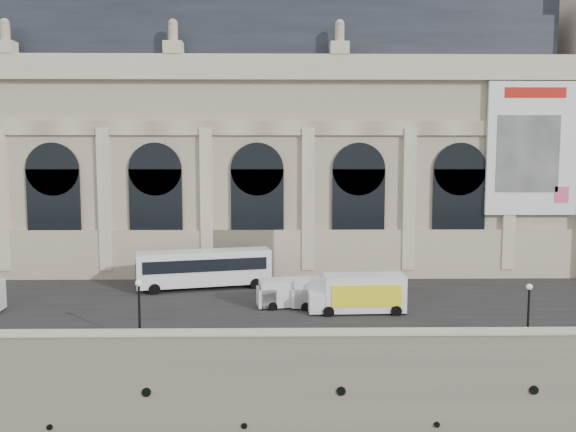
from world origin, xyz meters
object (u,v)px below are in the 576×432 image
Objects in this scene: van_b at (324,294)px; box_truck at (358,294)px; lamp_left at (139,312)px; lamp_right at (528,313)px; van_c at (287,293)px; bus_left at (204,268)px.

van_b is 0.75× the size of box_truck.
box_truck is 1.77× the size of lamp_left.
lamp_left is 1.10× the size of lamp_right.
van_c is 13.30m from lamp_left.
lamp_right is (15.61, -9.02, 0.74)m from van_c.
bus_left reaches higher than box_truck.
van_b is 2.85m from box_truck.
lamp_left is (-15.11, -7.46, 0.60)m from box_truck.
van_c is at bearing -41.20° from bus_left.
box_truck is 16.87m from lamp_left.
lamp_left is 25.16m from lamp_right.
bus_left is at bearing 146.00° from lamp_right.
van_b is at bearing 156.59° from box_truck.
bus_left is at bearing 138.80° from van_c.
van_c is at bearing 168.23° from van_b.
box_truck is at bearing -23.41° from van_b.
bus_left is 3.22× the size of lamp_right.
lamp_right is at bearing -34.00° from bus_left.
van_c is 18.04m from lamp_right.
van_b is (10.47, -7.19, -0.79)m from bus_left.
van_c is 5.84m from box_truck.
bus_left is 15.50m from box_truck.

